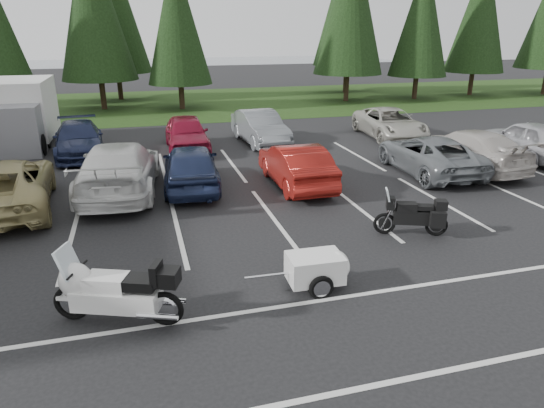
{
  "coord_description": "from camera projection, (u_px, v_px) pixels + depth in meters",
  "views": [
    {
      "loc": [
        -2.98,
        -11.31,
        5.12
      ],
      "look_at": [
        0.04,
        -0.5,
        1.01
      ],
      "focal_mm": 32.0,
      "sensor_mm": 36.0,
      "label": 1
    }
  ],
  "objects": [
    {
      "name": "ground",
      "position": [
        266.0,
        234.0,
        12.74
      ],
      "size": [
        120.0,
        120.0,
        0.0
      ],
      "primitive_type": "plane",
      "color": "black",
      "rests_on": "ground"
    },
    {
      "name": "car_far_4",
      "position": [
        390.0,
        123.0,
        23.71
      ],
      "size": [
        2.69,
        5.19,
        1.4
      ],
      "primitive_type": "imported",
      "rotation": [
        0.0,
        0.0,
        -0.08
      ],
      "color": "#AFABA0",
      "rests_on": "ground"
    },
    {
      "name": "grass_strip",
      "position": [
        179.0,
        104.0,
        34.45
      ],
      "size": [
        80.0,
        16.0,
        0.01
      ],
      "primitive_type": "cube",
      "color": "#1B3310",
      "rests_on": "ground"
    },
    {
      "name": "car_near_3",
      "position": [
        119.0,
        168.0,
        15.64
      ],
      "size": [
        2.89,
        5.97,
        1.67
      ],
      "primitive_type": "imported",
      "rotation": [
        0.0,
        0.0,
        3.05
      ],
      "color": "silver",
      "rests_on": "ground"
    },
    {
      "name": "cargo_trailer",
      "position": [
        315.0,
        271.0,
        10.0
      ],
      "size": [
        1.66,
        0.97,
        0.75
      ],
      "primitive_type": null,
      "rotation": [
        0.0,
        0.0,
        -0.03
      ],
      "color": "white",
      "rests_on": "ground"
    },
    {
      "name": "conifer_8",
      "position": [
        481.0,
        13.0,
        36.88
      ],
      "size": [
        4.53,
        4.53,
        10.56
      ],
      "color": "#332316",
      "rests_on": "ground"
    },
    {
      "name": "car_near_6",
      "position": [
        429.0,
        154.0,
        17.9
      ],
      "size": [
        2.54,
        5.11,
        1.39
      ],
      "primitive_type": "imported",
      "rotation": [
        0.0,
        0.0,
        3.09
      ],
      "color": "slate",
      "rests_on": "ground"
    },
    {
      "name": "stall_markings",
      "position": [
        248.0,
        208.0,
        14.55
      ],
      "size": [
        32.0,
        16.0,
        0.01
      ],
      "primitive_type": "cube",
      "color": "silver",
      "rests_on": "ground"
    },
    {
      "name": "conifer_4",
      "position": [
        92.0,
        3.0,
        29.96
      ],
      "size": [
        4.8,
        4.8,
        11.17
      ],
      "color": "#332316",
      "rests_on": "ground"
    },
    {
      "name": "conifer_back_b",
      "position": [
        111.0,
        2.0,
        34.29
      ],
      "size": [
        4.97,
        4.97,
        11.58
      ],
      "color": "#332316",
      "rests_on": "ground"
    },
    {
      "name": "lake_water",
      "position": [
        187.0,
        69.0,
        63.51
      ],
      "size": [
        70.0,
        50.0,
        0.02
      ],
      "primitive_type": "cube",
      "color": "slate",
      "rests_on": "ground"
    },
    {
      "name": "adventure_motorcycle",
      "position": [
        412.0,
        212.0,
        12.48
      ],
      "size": [
        2.22,
        1.45,
        1.28
      ],
      "primitive_type": null,
      "rotation": [
        0.0,
        0.0,
        -0.37
      ],
      "color": "black",
      "rests_on": "ground"
    },
    {
      "name": "conifer_6",
      "position": [
        351.0,
        3.0,
        33.46
      ],
      "size": [
        4.93,
        4.93,
        11.48
      ],
      "color": "#332316",
      "rests_on": "ground"
    },
    {
      "name": "car_near_8",
      "position": [
        529.0,
        140.0,
        19.82
      ],
      "size": [
        1.94,
        4.68,
        1.59
      ],
      "primitive_type": "imported",
      "rotation": [
        0.0,
        0.0,
        3.13
      ],
      "color": "#B0AFB4",
      "rests_on": "ground"
    },
    {
      "name": "car_near_5",
      "position": [
        296.0,
        165.0,
        16.42
      ],
      "size": [
        1.54,
        4.41,
        1.45
      ],
      "primitive_type": "imported",
      "rotation": [
        0.0,
        0.0,
        3.14
      ],
      "color": "maroon",
      "rests_on": "ground"
    },
    {
      "name": "conifer_5",
      "position": [
        177.0,
        19.0,
        30.35
      ],
      "size": [
        4.14,
        4.14,
        9.63
      ],
      "color": "#332316",
      "rests_on": "ground"
    },
    {
      "name": "box_truck",
      "position": [
        20.0,
        115.0,
        21.53
      ],
      "size": [
        2.4,
        5.6,
        2.9
      ],
      "primitive_type": null,
      "color": "silver",
      "rests_on": "ground"
    },
    {
      "name": "car_near_4",
      "position": [
        191.0,
        166.0,
        16.16
      ],
      "size": [
        2.16,
        4.6,
        1.52
      ],
      "primitive_type": "imported",
      "rotation": [
        0.0,
        0.0,
        3.06
      ],
      "color": "#1C2647",
      "rests_on": "ground"
    },
    {
      "name": "car_near_7",
      "position": [
        468.0,
        149.0,
        18.41
      ],
      "size": [
        2.63,
        5.37,
        1.5
      ],
      "primitive_type": "imported",
      "rotation": [
        0.0,
        0.0,
        3.25
      ],
      "color": "beige",
      "rests_on": "ground"
    },
    {
      "name": "car_near_2",
      "position": [
        4.0,
        185.0,
        14.18
      ],
      "size": [
        3.05,
        5.7,
        1.52
      ],
      "primitive_type": "imported",
      "rotation": [
        0.0,
        0.0,
        3.24
      ],
      "color": "tan",
      "rests_on": "ground"
    },
    {
      "name": "car_far_3",
      "position": [
        260.0,
        128.0,
        22.42
      ],
      "size": [
        1.93,
        4.67,
        1.5
      ],
      "primitive_type": "imported",
      "rotation": [
        0.0,
        0.0,
        0.07
      ],
      "color": "slate",
      "rests_on": "ground"
    },
    {
      "name": "conifer_7",
      "position": [
        422.0,
        17.0,
        34.89
      ],
      "size": [
        4.27,
        4.27,
        9.94
      ],
      "color": "#332316",
      "rests_on": "ground"
    },
    {
      "name": "car_far_1",
      "position": [
        79.0,
        139.0,
        20.36
      ],
      "size": [
        2.38,
        4.92,
        1.38
      ],
      "primitive_type": "imported",
      "rotation": [
        0.0,
        0.0,
        0.1
      ],
      "color": "#1A2243",
      "rests_on": "ground"
    },
    {
      "name": "car_far_2",
      "position": [
        187.0,
        133.0,
        21.23
      ],
      "size": [
        1.86,
        4.43,
        1.5
      ],
      "primitive_type": "imported",
      "rotation": [
        0.0,
        0.0,
        -0.02
      ],
      "color": "maroon",
      "rests_on": "ground"
    },
    {
      "name": "touring_motorcycle",
      "position": [
        115.0,
        286.0,
        8.68
      ],
      "size": [
        2.83,
        1.78,
        1.5
      ],
      "primitive_type": null,
      "rotation": [
        0.0,
        0.0,
        -0.38
      ],
      "color": "silver",
      "rests_on": "ground"
    }
  ]
}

